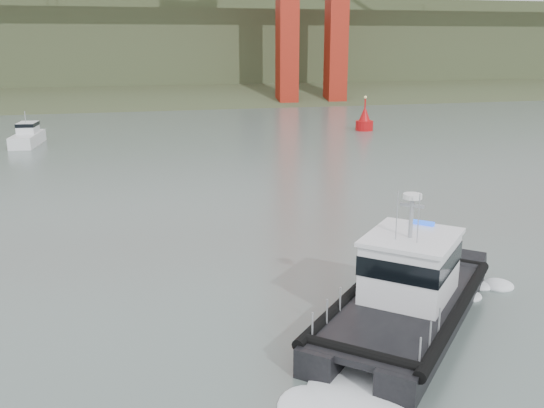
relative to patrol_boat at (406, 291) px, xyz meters
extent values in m
plane|color=#4D5B55|center=(-1.65, -0.23, -1.25)|extent=(400.00, 400.00, 0.00)
cube|color=#323E23|center=(-1.65, 91.77, -1.25)|extent=(500.00, 44.72, 16.25)
cube|color=#323E23|center=(-1.65, 119.77, 4.75)|extent=(500.00, 70.00, 18.00)
cube|color=#323E23|center=(-1.65, 144.77, 9.75)|extent=(500.00, 60.00, 16.00)
cube|color=black|center=(-1.02, 0.74, -0.85)|extent=(7.85, 8.33, 1.12)
cube|color=black|center=(0.82, -0.97, -0.85)|extent=(7.85, 8.33, 1.12)
cube|color=black|center=(-0.42, -0.45, -0.41)|extent=(8.75, 9.02, 0.23)
cube|color=white|center=(0.21, 0.23, 0.78)|extent=(4.33, 4.36, 2.14)
cube|color=black|center=(0.21, 0.23, 1.16)|extent=(4.41, 4.44, 0.70)
cube|color=white|center=(0.21, 0.23, 1.92)|extent=(4.59, 4.62, 0.15)
cylinder|color=#95989E|center=(0.02, 0.03, 2.68)|extent=(0.15, 0.15, 1.68)
cylinder|color=white|center=(0.02, 0.03, 3.48)|extent=(0.65, 0.65, 0.17)
cube|color=silver|center=(-18.33, 44.22, -0.73)|extent=(2.81, 6.41, 1.24)
cube|color=silver|center=(-18.27, 44.73, 0.31)|extent=(1.94, 2.67, 1.24)
cube|color=black|center=(-18.27, 44.73, 0.72)|extent=(2.00, 2.72, 0.36)
cylinder|color=#95989E|center=(-18.33, 44.22, 1.44)|extent=(0.08, 0.08, 1.24)
cylinder|color=#B00C0E|center=(17.35, 45.57, -0.81)|extent=(1.97, 1.97, 1.31)
cone|color=#B00C0E|center=(17.35, 45.57, 0.51)|extent=(1.53, 1.53, 1.97)
cylinder|color=#B00C0E|center=(17.35, 45.57, 1.82)|extent=(0.18, 0.18, 1.10)
sphere|color=#E5D87F|center=(17.35, 45.57, 2.48)|extent=(0.33, 0.33, 0.33)
camera|label=1|loc=(-9.56, -18.26, 8.64)|focal=40.00mm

